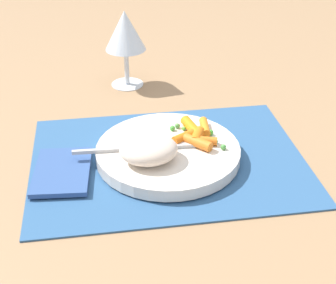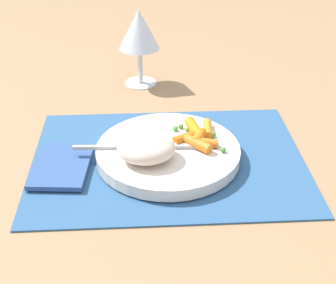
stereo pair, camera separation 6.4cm
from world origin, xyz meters
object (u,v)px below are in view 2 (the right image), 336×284
object	(u,v)px
fork	(150,146)
plate	(168,152)
wine_glass	(139,31)
napkin	(62,166)
rice_mound	(146,148)
carrot_portion	(197,136)

from	to	relation	value
fork	plate	bearing A→B (deg)	-2.16
wine_glass	napkin	bearing A→B (deg)	-111.57
wine_glass	napkin	distance (m)	0.36
plate	rice_mound	world-z (taller)	rice_mound
rice_mound	carrot_portion	world-z (taller)	rice_mound
napkin	rice_mound	bearing A→B (deg)	-5.42
plate	fork	world-z (taller)	fork
rice_mound	fork	world-z (taller)	rice_mound
rice_mound	plate	bearing A→B (deg)	42.51
fork	wine_glass	distance (m)	0.32
carrot_portion	napkin	distance (m)	0.22
napkin	fork	bearing A→B (deg)	8.26
plate	napkin	bearing A→B (deg)	-173.50
plate	fork	xyz separation A→B (m)	(-0.03, 0.00, 0.01)
carrot_portion	napkin	world-z (taller)	carrot_portion
plate	napkin	size ratio (longest dim) A/B	1.88
fork	wine_glass	bearing A→B (deg)	92.39
plate	napkin	distance (m)	0.17
plate	carrot_portion	xyz separation A→B (m)	(0.05, 0.02, 0.02)
fork	napkin	world-z (taller)	fork
fork	carrot_portion	bearing A→B (deg)	13.29
rice_mound	napkin	xyz separation A→B (m)	(-0.13, 0.01, -0.04)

